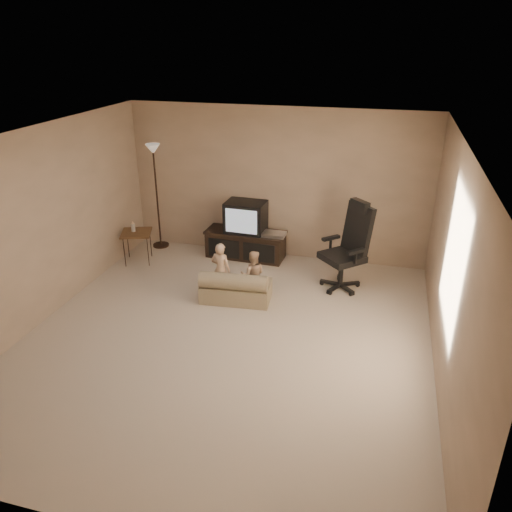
% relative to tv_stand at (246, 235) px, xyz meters
% --- Properties ---
extents(floor, '(5.50, 5.50, 0.00)m').
position_rel_tv_stand_xyz_m(floor, '(0.46, -2.49, -0.41)').
color(floor, beige).
rests_on(floor, ground).
extents(room_shell, '(5.50, 5.50, 5.50)m').
position_rel_tv_stand_xyz_m(room_shell, '(0.46, -2.49, 1.11)').
color(room_shell, silver).
rests_on(room_shell, floor).
extents(tv_stand, '(1.38, 0.56, 0.98)m').
position_rel_tv_stand_xyz_m(tv_stand, '(0.00, 0.00, 0.00)').
color(tv_stand, black).
rests_on(tv_stand, floor).
extents(office_chair, '(0.88, 0.88, 1.34)m').
position_rel_tv_stand_xyz_m(office_chair, '(1.75, -0.68, 0.08)').
color(office_chair, black).
rests_on(office_chair, floor).
extents(side_table, '(0.61, 0.61, 0.71)m').
position_rel_tv_stand_xyz_m(side_table, '(-1.70, -0.65, 0.10)').
color(side_table, brown).
rests_on(side_table, floor).
extents(floor_lamp, '(0.29, 0.29, 1.84)m').
position_rel_tv_stand_xyz_m(floor_lamp, '(-1.62, 0.06, 0.93)').
color(floor_lamp, black).
rests_on(floor_lamp, floor).
extents(child_sofa, '(1.02, 0.64, 0.48)m').
position_rel_tv_stand_xyz_m(child_sofa, '(0.28, -1.51, -0.21)').
color(child_sofa, gray).
rests_on(child_sofa, floor).
extents(toddler_left, '(0.33, 0.26, 0.83)m').
position_rel_tv_stand_xyz_m(toddler_left, '(0.03, -1.42, 0.01)').
color(toddler_left, '#D5A985').
rests_on(toddler_left, floor).
extents(toddler_right, '(0.39, 0.27, 0.74)m').
position_rel_tv_stand_xyz_m(toddler_right, '(0.50, -1.37, -0.04)').
color(toddler_right, '#D5A985').
rests_on(toddler_right, floor).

